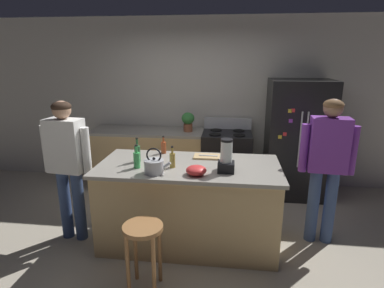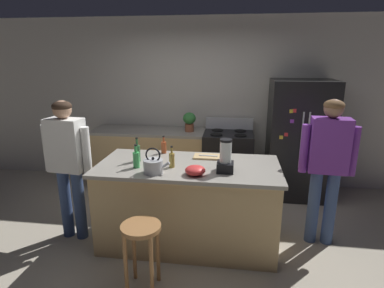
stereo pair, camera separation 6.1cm
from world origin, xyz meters
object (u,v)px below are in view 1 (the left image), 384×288
Objects in this scene: mixing_bowl at (196,170)px; potted_plant at (188,121)px; cutting_board at (207,156)px; bar_stool at (143,240)px; tea_kettle at (154,166)px; stove_range at (226,161)px; blender_appliance at (226,158)px; bottle_olive_oil at (137,153)px; person_by_island_left at (67,159)px; bottle_cooking_sauce at (164,147)px; kitchen_island at (189,204)px; bottle_soda at (137,159)px; refrigerator at (297,139)px; bottle_vinegar at (172,160)px; chef_knife at (208,156)px; person_by_sink_right at (327,159)px.

potted_plant is at bearing 100.20° from mixing_bowl.
cutting_board is at bearing -72.82° from potted_plant.
tea_kettle is (-0.01, 0.53, 0.52)m from bar_stool.
stove_range reaches higher than bar_stool.
blender_appliance is (0.71, 0.66, 0.58)m from bar_stool.
tea_kettle is (0.27, -0.33, -0.02)m from bottle_olive_oil.
bar_stool is at bearing -34.97° from person_by_island_left.
bar_stool is 1.31m from bottle_cooking_sauce.
kitchen_island is at bearing 3.54° from person_by_island_left.
tea_kettle is at bearing -130.23° from cutting_board.
stove_range is 2.01m from bottle_soda.
refrigerator is 2.59m from bottle_soda.
kitchen_island is at bearing -122.59° from cutting_board.
person_by_island_left reaches higher than tea_kettle.
mixing_bowl is at bearing -8.00° from person_by_island_left.
bottle_vinegar is at bearing 51.44° from tea_kettle.
person_by_island_left is 5.94× the size of bottle_olive_oil.
blender_appliance reaches higher than bottle_soda.
bottle_soda is at bearing -170.86° from bottle_vinegar.
refrigerator is 2.70× the size of bar_stool.
bottle_soda is 0.26m from tea_kettle.
blender_appliance is at bearing -62.37° from cutting_board.
chef_knife reaches higher than bar_stool.
cutting_board is (0.54, -0.10, -0.07)m from bottle_cooking_sauce.
refrigerator reaches higher than blender_appliance.
cutting_board is at bearing 176.61° from person_by_sink_right.
chef_knife is (0.56, -0.10, -0.06)m from bottle_cooking_sauce.
refrigerator is 2.13m from bottle_cooking_sauce.
kitchen_island is 1.58m from stove_range.
tea_kettle is at bearing -11.57° from person_by_island_left.
potted_plant is at bearing 177.61° from stove_range.
bar_stool is 0.74m from tea_kettle.
potted_plant reaches higher than cutting_board.
potted_plant reaches higher than bar_stool.
bottle_vinegar is (-1.61, -1.61, 0.15)m from refrigerator.
person_by_island_left is at bearing -174.36° from person_by_sink_right.
bar_stool is 1.90× the size of blender_appliance.
cutting_board is at bearing -100.11° from stove_range.
person_by_sink_right is 6.06× the size of tea_kettle.
bar_stool is at bearing -150.40° from person_by_sink_right.
bottle_olive_oil reaches higher than bottle_vinegar.
bottle_olive_oil is (-2.09, -0.17, 0.04)m from person_by_sink_right.
bottle_vinegar is (1.20, -0.03, 0.04)m from person_by_island_left.
stove_range is 4.10× the size of tea_kettle.
bottle_cooking_sauce is at bearing -123.49° from stove_range.
bottle_olive_oil is 0.82m from chef_knife.
person_by_sink_right is 7.72× the size of bottle_cooking_sauce.
kitchen_island is at bearing 111.51° from mixing_bowl.
bottle_vinegar reaches higher than kitchen_island.
bottle_olive_oil is at bearing -162.01° from cutting_board.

